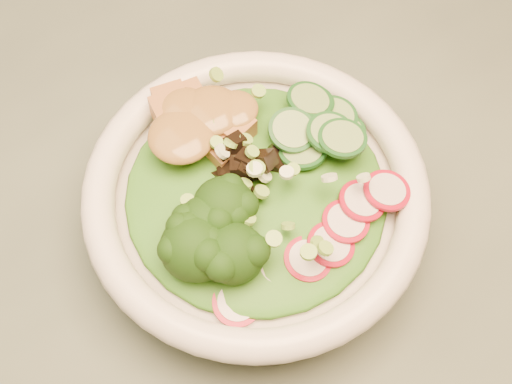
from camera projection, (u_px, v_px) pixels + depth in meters
salad_bowl at (256, 204)px, 0.51m from camera, size 0.24×0.24×0.07m
lettuce_bed at (256, 191)px, 0.49m from camera, size 0.18×0.18×0.02m
broccoli_florets at (200, 240)px, 0.46m from camera, size 0.09×0.09×0.04m
radish_slices at (325, 239)px, 0.47m from camera, size 0.10×0.07×0.02m
cucumber_slices at (312, 132)px, 0.50m from camera, size 0.08×0.08×0.03m
mushroom_heap at (244, 174)px, 0.49m from camera, size 0.08×0.08×0.04m
tofu_cubes at (198, 136)px, 0.50m from camera, size 0.10×0.08×0.03m
peanut_sauce at (197, 127)px, 0.49m from camera, size 0.06×0.05×0.01m
scallion_garnish at (256, 176)px, 0.47m from camera, size 0.17×0.17×0.02m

